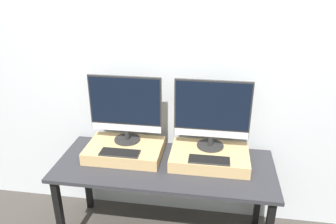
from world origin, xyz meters
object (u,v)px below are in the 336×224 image
Objects in this scene: monitor_right at (212,112)px; keyboard_right at (209,160)px; monitor_left at (125,107)px; keyboard_left at (120,153)px.

monitor_right reaches higher than keyboard_right.
monitor_left is at bearing 180.00° from monitor_right.
monitor_right is (0.69, 0.22, 0.29)m from keyboard_left.
monitor_left is at bearing 162.32° from keyboard_right.
keyboard_left is at bearing 180.00° from keyboard_right.
keyboard_right is at bearing 0.00° from keyboard_left.
keyboard_right is at bearing -17.68° from monitor_left.
monitor_right is at bearing 17.68° from keyboard_left.
keyboard_right is (0.69, -0.22, -0.29)m from monitor_left.
monitor_left reaches higher than keyboard_left.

